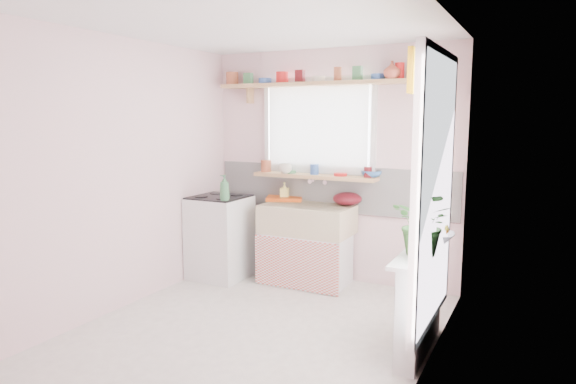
% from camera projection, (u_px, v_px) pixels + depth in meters
% --- Properties ---
extents(room, '(3.20, 3.20, 3.20)m').
position_uv_depth(room, '(369.00, 163.00, 4.60)').
color(room, white).
rests_on(room, ground).
extents(sink_unit, '(0.95, 0.65, 1.11)m').
position_uv_depth(sink_unit, '(307.00, 244.00, 5.48)').
color(sink_unit, white).
rests_on(sink_unit, ground).
extents(cooker, '(0.58, 0.58, 0.93)m').
position_uv_depth(cooker, '(220.00, 237.00, 5.69)').
color(cooker, white).
rests_on(cooker, ground).
extents(radiator_ledge, '(0.22, 0.95, 0.78)m').
position_uv_depth(radiator_ledge, '(420.00, 301.00, 3.88)').
color(radiator_ledge, white).
rests_on(radiator_ledge, ground).
extents(windowsill, '(1.40, 0.22, 0.04)m').
position_uv_depth(windowsill, '(314.00, 176.00, 5.55)').
color(windowsill, tan).
rests_on(windowsill, room).
extents(pine_shelf, '(2.52, 0.24, 0.04)m').
position_uv_depth(pine_shelf, '(328.00, 84.00, 5.33)').
color(pine_shelf, tan).
rests_on(pine_shelf, room).
extents(shelf_crockery, '(2.47, 0.11, 0.12)m').
position_uv_depth(shelf_crockery, '(324.00, 76.00, 5.34)').
color(shelf_crockery, '#A55133').
rests_on(shelf_crockery, pine_shelf).
extents(sill_crockery, '(1.35, 0.11, 0.12)m').
position_uv_depth(sill_crockery, '(314.00, 169.00, 5.54)').
color(sill_crockery, '#A55133').
rests_on(sill_crockery, windowsill).
extents(dish_tray, '(0.48, 0.42, 0.04)m').
position_uv_depth(dish_tray, '(285.00, 198.00, 5.77)').
color(dish_tray, '#D14D12').
rests_on(dish_tray, sink_unit).
extents(colander, '(0.38, 0.38, 0.14)m').
position_uv_depth(colander, '(347.00, 199.00, 5.43)').
color(colander, '#530E18').
rests_on(colander, sink_unit).
extents(jade_plant, '(0.49, 0.45, 0.48)m').
position_uv_depth(jade_plant, '(425.00, 223.00, 3.70)').
color(jade_plant, '#2F6528').
rests_on(jade_plant, radiator_ledge).
extents(fruit_bowl, '(0.34, 0.34, 0.07)m').
position_uv_depth(fruit_bowl, '(435.00, 237.00, 4.16)').
color(fruit_bowl, silver).
rests_on(fruit_bowl, radiator_ledge).
extents(herb_pot, '(0.14, 0.11, 0.23)m').
position_uv_depth(herb_pot, '(419.00, 245.00, 3.56)').
color(herb_pot, '#29672D').
rests_on(herb_pot, radiator_ledge).
extents(soap_bottle_sink, '(0.11, 0.11, 0.20)m').
position_uv_depth(soap_bottle_sink, '(285.00, 191.00, 5.76)').
color(soap_bottle_sink, '#FEEE71').
rests_on(soap_bottle_sink, sink_unit).
extents(sill_cup, '(0.14, 0.14, 0.11)m').
position_uv_depth(sill_cup, '(286.00, 169.00, 5.63)').
color(sill_cup, beige).
rests_on(sill_cup, windowsill).
extents(sill_bowl, '(0.27, 0.27, 0.07)m').
position_uv_depth(sill_bowl, '(371.00, 174.00, 5.31)').
color(sill_bowl, '#366CB2').
rests_on(sill_bowl, windowsill).
extents(shelf_vase, '(0.18, 0.18, 0.17)m').
position_uv_depth(shelf_vase, '(392.00, 70.00, 4.95)').
color(shelf_vase, '#B04C36').
rests_on(shelf_vase, pine_shelf).
extents(cooker_bottle, '(0.13, 0.13, 0.27)m').
position_uv_depth(cooker_bottle, '(224.00, 188.00, 5.31)').
color(cooker_bottle, '#3A7449').
rests_on(cooker_bottle, cooker).
extents(fruit, '(0.20, 0.14, 0.10)m').
position_uv_depth(fruit, '(437.00, 230.00, 4.15)').
color(fruit, orange).
rests_on(fruit, fruit_bowl).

